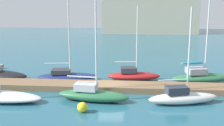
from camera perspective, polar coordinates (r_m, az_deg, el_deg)
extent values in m
plane|color=#286075|center=(25.14, -0.38, -5.43)|extent=(120.00, 120.00, 0.00)
cube|color=#846647|center=(25.06, -0.38, -4.85)|extent=(28.15, 2.33, 0.53)
ellipsoid|color=navy|center=(28.44, -9.09, -2.76)|extent=(6.25, 2.79, 0.68)
cube|color=#333842|center=(28.38, -10.34, -1.68)|extent=(1.98, 1.63, 0.44)
cylinder|color=silver|center=(27.54, -8.83, 7.59)|extent=(0.14, 0.14, 9.58)
cylinder|color=silver|center=(28.24, -11.14, -0.08)|extent=(2.53, 0.45, 0.11)
ellipsoid|color=#2D7047|center=(22.27, -3.87, -6.67)|extent=(5.89, 2.29, 0.86)
cube|color=silver|center=(22.21, -5.33, -4.82)|extent=(1.84, 1.32, 0.56)
cylinder|color=silver|center=(21.11, -3.31, 6.12)|extent=(0.13, 0.13, 9.07)
cylinder|color=silver|center=(22.09, -6.23, -2.80)|extent=(2.41, 0.40, 0.11)
ellipsoid|color=#B21E1E|center=(28.17, 4.48, -2.67)|extent=(5.40, 2.25, 0.79)
cube|color=#333842|center=(27.96, 3.43, -1.38)|extent=(1.69, 1.37, 0.52)
cylinder|color=silver|center=(27.47, 5.16, 4.74)|extent=(0.13, 0.13, 6.54)
cylinder|color=silver|center=(27.76, 2.80, 0.22)|extent=(2.21, 0.32, 0.11)
ellipsoid|color=white|center=(22.35, 14.32, -6.98)|extent=(5.66, 2.65, 0.85)
cube|color=#333842|center=(21.93, 13.09, -5.36)|extent=(1.83, 1.35, 0.55)
cylinder|color=silver|center=(21.55, 15.51, 2.35)|extent=(0.13, 0.13, 6.50)
cylinder|color=silver|center=(21.59, 12.38, -3.41)|extent=(2.26, 0.63, 0.11)
ellipsoid|color=#2D7047|center=(28.54, 17.78, -2.93)|extent=(6.11, 3.18, 0.90)
cube|color=#9EA3AD|center=(28.11, 16.81, -1.53)|extent=(2.00, 1.72, 0.58)
cylinder|color=silver|center=(27.87, 18.93, 6.02)|extent=(0.13, 0.13, 8.06)
cylinder|color=silver|center=(27.80, 16.25, 0.01)|extent=(2.41, 0.64, 0.11)
ellipsoid|color=teal|center=(27.80, 16.25, 0.01)|extent=(2.23, 0.83, 0.28)
sphere|color=orange|center=(35.23, -21.88, -0.64)|extent=(0.61, 0.61, 0.61)
sphere|color=yellow|center=(20.15, -6.07, -8.97)|extent=(0.75, 0.75, 0.75)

